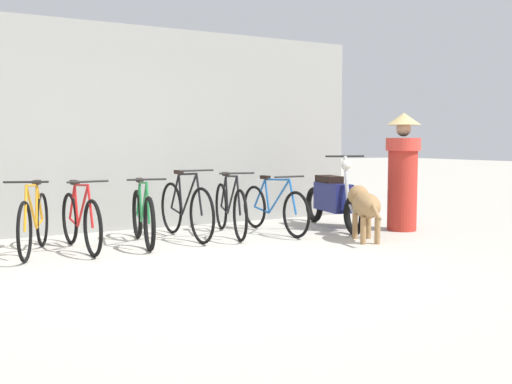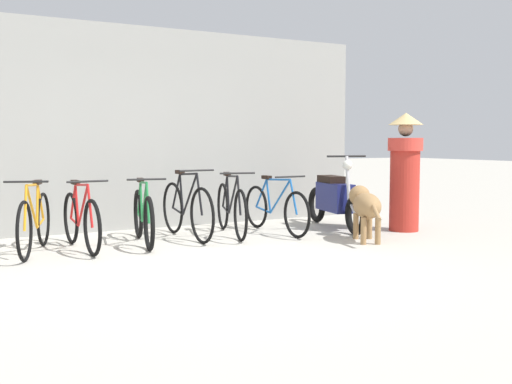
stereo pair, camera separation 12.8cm
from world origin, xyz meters
The scene contains 11 objects.
ground_plane centered at (0.00, 0.00, 0.00)m, with size 60.00×60.00×0.00m, color #B7B2A5.
shop_wall_back centered at (0.00, 3.03, 1.45)m, with size 7.38×0.20×2.90m.
bicycle_0 centered at (-1.58, 1.67, 0.35)m, with size 0.63×1.54×0.85m.
bicycle_1 centered at (-1.07, 1.64, 0.34)m, with size 0.46×1.60×0.83m.
bicycle_2 centered at (-0.31, 1.67, 0.34)m, with size 0.46×1.60×0.83m.
bicycle_3 centered at (0.33, 1.84, 0.38)m, with size 0.46×1.70×0.91m.
bicycle_4 centered at (0.96, 1.81, 0.36)m, with size 0.54×1.73×0.87m.
bicycle_5 centered at (1.59, 1.70, 0.34)m, with size 0.46×1.71×0.81m.
motorcycle centered at (2.56, 1.63, 0.43)m, with size 0.61×1.90×1.07m.
stray_dog centered at (2.27, 0.58, 0.46)m, with size 0.65×1.14×0.68m.
person_in_robes centered at (3.29, 0.99, 0.87)m, with size 0.57×0.57×1.66m.
Camera 2 is at (-2.56, -5.42, 1.27)m, focal length 42.00 mm.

